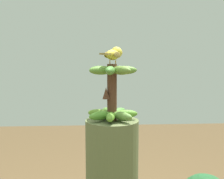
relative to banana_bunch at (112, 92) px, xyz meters
The scene contains 2 objects.
banana_bunch is the anchor object (origin of this frame).
perched_bird 0.20m from the banana_bunch, 110.00° to the right, with size 0.13×0.21×0.09m.
Camera 1 is at (0.08, 1.36, 1.29)m, focal length 42.85 mm.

